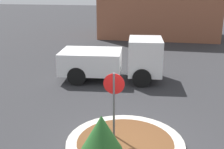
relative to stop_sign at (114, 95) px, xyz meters
The scene contains 5 objects.
ground_plane 1.63m from the stop_sign, 33.98° to the right, with size 120.00×120.00×0.00m, color #2D2D30.
traffic_island 1.57m from the stop_sign, 33.98° to the right, with size 3.69×3.69×0.14m.
stop_sign is the anchor object (origin of this frame).
island_shrub 1.30m from the stop_sign, 98.89° to the right, with size 1.21×1.21×1.19m.
utility_truck 6.05m from the stop_sign, 100.07° to the left, with size 5.38×2.73×2.21m.
Camera 1 is at (1.06, -7.64, 4.80)m, focal length 45.00 mm.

